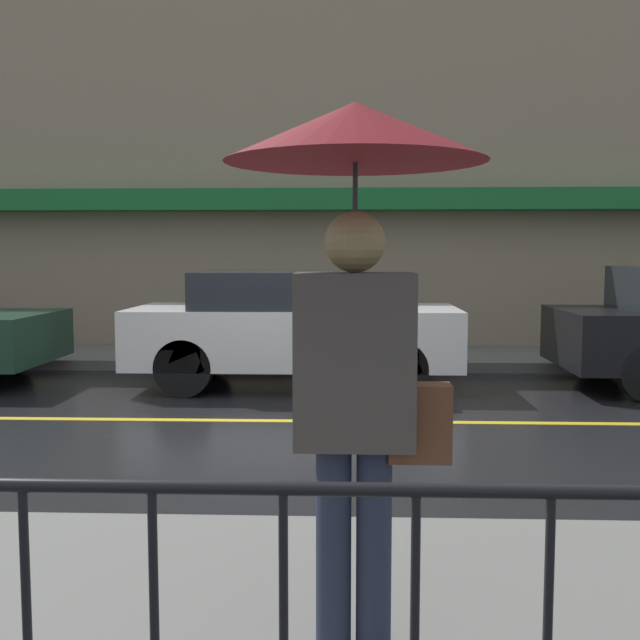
% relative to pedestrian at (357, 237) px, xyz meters
% --- Properties ---
extents(ground_plane, '(80.00, 80.00, 0.00)m').
position_rel_pedestrian_xyz_m(ground_plane, '(-0.83, 4.72, -1.79)').
color(ground_plane, black).
extents(sidewalk_far, '(28.00, 1.99, 0.15)m').
position_rel_pedestrian_xyz_m(sidewalk_far, '(-0.83, 8.90, -1.71)').
color(sidewalk_far, slate).
rests_on(sidewalk_far, ground_plane).
extents(lane_marking, '(25.20, 0.12, 0.01)m').
position_rel_pedestrian_xyz_m(lane_marking, '(-0.83, 4.72, -1.78)').
color(lane_marking, gold).
rests_on(lane_marking, ground_plane).
extents(building_storefront, '(28.00, 0.85, 6.41)m').
position_rel_pedestrian_xyz_m(building_storefront, '(-0.83, 10.02, 1.39)').
color(building_storefront, gray).
rests_on(building_storefront, ground_plane).
extents(railing_foreground, '(12.00, 0.04, 1.02)m').
position_rel_pedestrian_xyz_m(railing_foreground, '(-0.83, -1.06, -1.00)').
color(railing_foreground, black).
rests_on(railing_foreground, sidewalk_near).
extents(pedestrian, '(0.99, 0.99, 2.14)m').
position_rel_pedestrian_xyz_m(pedestrian, '(0.00, 0.00, 0.00)').
color(pedestrian, '#23283D').
rests_on(pedestrian, sidewalk_near).
extents(car_white, '(4.16, 1.73, 1.49)m').
position_rel_pedestrian_xyz_m(car_white, '(-0.77, 6.74, -1.01)').
color(car_white, silver).
rests_on(car_white, ground_plane).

